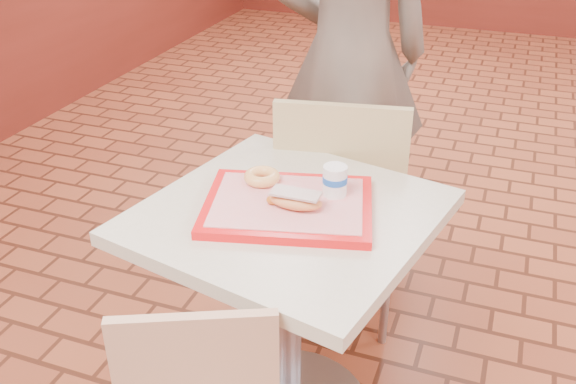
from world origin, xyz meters
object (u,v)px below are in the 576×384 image
(customer, at_px, (350,55))
(serving_tray, at_px, (288,206))
(main_table, at_px, (288,285))
(chair_main_back, at_px, (341,202))
(ring_donut, at_px, (262,177))
(long_john_donut, at_px, (294,200))
(paper_cup, at_px, (335,180))

(customer, relative_size, serving_tray, 3.99)
(main_table, height_order, chair_main_back, chair_main_back)
(chair_main_back, relative_size, ring_donut, 9.18)
(serving_tray, bearing_deg, chair_main_back, 88.82)
(chair_main_back, bearing_deg, long_john_donut, 81.36)
(paper_cup, bearing_deg, ring_donut, -179.39)
(main_table, height_order, paper_cup, paper_cup)
(chair_main_back, bearing_deg, serving_tray, 78.46)
(customer, height_order, paper_cup, customer)
(long_john_donut, bearing_deg, serving_tray, 137.78)
(ring_donut, height_order, paper_cup, paper_cup)
(customer, bearing_deg, paper_cup, 80.07)
(main_table, distance_m, customer, 1.19)
(chair_main_back, bearing_deg, main_table, 78.46)
(chair_main_back, bearing_deg, ring_donut, 64.50)
(ring_donut, xyz_separation_m, long_john_donut, (0.14, -0.11, 0.01))
(serving_tray, height_order, long_john_donut, long_john_donut)
(serving_tray, height_order, paper_cup, paper_cup)
(customer, xyz_separation_m, long_john_donut, (0.16, -1.14, -0.07))
(main_table, height_order, ring_donut, ring_donut)
(paper_cup, bearing_deg, chair_main_back, 102.32)
(serving_tray, height_order, ring_donut, ring_donut)
(long_john_donut, height_order, paper_cup, paper_cup)
(main_table, xyz_separation_m, long_john_donut, (0.03, -0.03, 0.32))
(chair_main_back, relative_size, long_john_donut, 6.05)
(customer, height_order, serving_tray, customer)
(chair_main_back, distance_m, serving_tray, 0.62)
(customer, bearing_deg, main_table, 73.43)
(serving_tray, distance_m, paper_cup, 0.15)
(serving_tray, bearing_deg, paper_cup, 37.48)
(long_john_donut, bearing_deg, ring_donut, 142.52)
(main_table, relative_size, serving_tray, 1.73)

